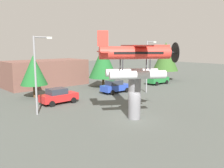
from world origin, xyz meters
The scene contains 12 objects.
ground_plane centered at (0.00, 0.00, 0.00)m, with size 140.00×140.00×0.00m, color #4C514C.
display_pedestal centered at (0.00, 0.00, 1.86)m, with size 1.10×1.10×3.71m, color slate.
floatplane_monument centered at (0.11, -0.07, 5.38)m, with size 7.02×9.44×4.00m.
car_mid_red centered at (-2.16, 9.62, 0.88)m, with size 4.20×2.02×1.76m.
car_far_blue centered at (6.92, 10.15, 0.88)m, with size 4.20×2.02×1.76m.
car_distant_green centered at (17.39, 11.08, 0.88)m, with size 4.20×2.02×1.76m.
streetlight_primary centered at (-5.74, 6.97, 4.30)m, with size 1.84×0.28×7.34m.
streetlight_secondary centered at (10.54, 7.45, 4.16)m, with size 1.84×0.28×7.07m.
storefront_building centered at (2.59, 22.00, 2.06)m, with size 12.70×6.00×4.12m, color brown.
tree_east centered at (-2.74, 14.54, 3.43)m, with size 3.32×3.32×5.29m.
tree_center_back centered at (8.58, 14.74, 3.98)m, with size 4.44×4.44×6.45m.
tree_far_east centered at (22.33, 13.18, 4.41)m, with size 4.72×4.72×7.04m.
Camera 1 is at (-15.71, -14.73, 6.51)m, focal length 39.73 mm.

